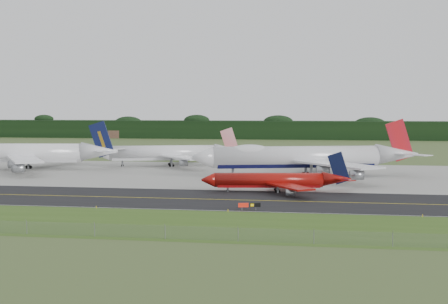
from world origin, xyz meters
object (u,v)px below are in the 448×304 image
(jet_ba_747, at_px, (304,157))
(jet_navy_gold, at_px, (24,154))
(jet_red_737, at_px, (277,181))
(taxiway_sign, at_px, (249,205))
(jet_star_tail, at_px, (171,153))

(jet_ba_747, relative_size, jet_navy_gold, 1.08)
(jet_red_737, xyz_separation_m, taxiway_sign, (-3.60, -29.37, -1.74))
(jet_ba_747, relative_size, jet_star_tail, 1.34)
(jet_ba_747, distance_m, jet_navy_gold, 95.34)
(jet_red_737, distance_m, taxiway_sign, 29.64)
(jet_red_737, relative_size, jet_star_tail, 0.73)
(jet_star_tail, height_order, taxiway_sign, jet_star_tail)
(jet_red_737, height_order, taxiway_sign, jet_red_737)
(jet_ba_747, distance_m, jet_star_tail, 56.14)
(jet_ba_747, height_order, taxiway_sign, jet_ba_747)
(jet_ba_747, bearing_deg, jet_red_737, -99.27)
(jet_ba_747, relative_size, jet_red_737, 1.84)
(jet_ba_747, distance_m, jet_red_737, 35.40)
(jet_navy_gold, bearing_deg, jet_red_737, -25.25)
(taxiway_sign, bearing_deg, jet_ba_747, 81.77)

